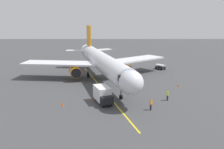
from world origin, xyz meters
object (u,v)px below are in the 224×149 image
at_px(ground_crew_marshaller, 168,95).
at_px(box_truck_near_nose, 103,95).
at_px(safety_cone_nose_right, 178,85).
at_px(safety_cone_nose_left, 91,98).
at_px(ground_crew_wing_walker, 151,104).
at_px(baggage_cart_portside, 160,67).
at_px(airplane, 102,62).
at_px(safety_cone_wing_port, 63,104).

distance_m(ground_crew_marshaller, box_truck_near_nose, 10.67).
distance_m(ground_crew_marshaller, safety_cone_nose_right, 9.13).
distance_m(safety_cone_nose_left, safety_cone_nose_right, 18.44).
height_order(ground_crew_wing_walker, baggage_cart_portside, ground_crew_wing_walker).
distance_m(box_truck_near_nose, baggage_cart_portside, 29.80).
bearing_deg(baggage_cart_portside, safety_cone_nose_left, 55.98).
relative_size(airplane, ground_crew_marshaller, 23.20).
distance_m(ground_crew_wing_walker, safety_cone_nose_left, 10.23).
xyz_separation_m(airplane, baggage_cart_portside, (-15.28, -10.87, -3.35)).
distance_m(ground_crew_marshaller, safety_cone_nose_left, 12.62).
xyz_separation_m(ground_crew_wing_walker, safety_cone_nose_right, (-7.58, -12.33, -0.61)).
distance_m(ground_crew_marshaller, baggage_cart_portside, 25.19).
bearing_deg(airplane, safety_cone_nose_left, 84.67).
bearing_deg(ground_crew_wing_walker, safety_cone_nose_left, -26.51).
relative_size(box_truck_near_nose, baggage_cart_portside, 1.71).
xyz_separation_m(airplane, box_truck_near_nose, (-0.73, 15.12, -2.62)).
bearing_deg(safety_cone_nose_left, safety_cone_wing_port, 34.05).
xyz_separation_m(ground_crew_marshaller, baggage_cart_portside, (-3.96, -24.88, -0.23)).
bearing_deg(ground_crew_marshaller, safety_cone_nose_right, -116.90).
bearing_deg(airplane, ground_crew_wing_walker, 113.37).
xyz_separation_m(ground_crew_wing_walker, box_truck_near_nose, (7.14, -3.09, 0.50)).
relative_size(ground_crew_wing_walker, baggage_cart_portside, 0.59).
bearing_deg(safety_cone_wing_port, box_truck_near_nose, -167.66).
xyz_separation_m(ground_crew_wing_walker, baggage_cart_portside, (-7.42, -29.08, -0.23)).
bearing_deg(box_truck_near_nose, airplane, -87.23).
xyz_separation_m(ground_crew_marshaller, safety_cone_wing_port, (16.77, 2.46, -0.61)).
bearing_deg(baggage_cart_portside, ground_crew_marshaller, 80.96).
bearing_deg(ground_crew_wing_walker, box_truck_near_nose, -23.42).
bearing_deg(box_truck_near_nose, safety_cone_wing_port, 12.34).
bearing_deg(box_truck_near_nose, ground_crew_marshaller, -174.00).
bearing_deg(box_truck_near_nose, safety_cone_nose_right, -147.89).
bearing_deg(safety_cone_nose_right, ground_crew_marshaller, 63.10).
bearing_deg(safety_cone_nose_left, airplane, -95.33).
bearing_deg(ground_crew_marshaller, safety_cone_wing_port, 8.36).
bearing_deg(ground_crew_marshaller, ground_crew_wing_walker, 50.54).
distance_m(airplane, ground_crew_marshaller, 18.28).
distance_m(airplane, ground_crew_wing_walker, 20.08).
height_order(ground_crew_marshaller, safety_cone_wing_port, ground_crew_marshaller).
bearing_deg(ground_crew_wing_walker, safety_cone_wing_port, -7.45).
bearing_deg(safety_cone_wing_port, airplane, -108.28).
bearing_deg(safety_cone_nose_left, baggage_cart_portside, -124.02).
height_order(ground_crew_wing_walker, safety_cone_wing_port, ground_crew_wing_walker).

